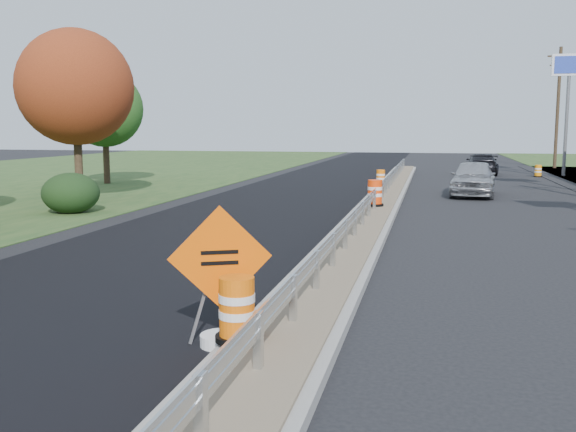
% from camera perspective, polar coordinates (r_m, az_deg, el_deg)
% --- Properties ---
extents(ground, '(140.00, 140.00, 0.00)m').
position_cam_1_polar(ground, '(15.67, 5.10, -3.73)').
color(ground, black).
rests_on(ground, ground).
extents(milled_overlay, '(7.20, 120.00, 0.01)m').
position_cam_1_polar(milled_overlay, '(26.21, -1.57, 0.96)').
color(milled_overlay, black).
rests_on(milled_overlay, ground).
extents(median, '(1.60, 55.00, 0.23)m').
position_cam_1_polar(median, '(23.51, 7.67, 0.36)').
color(median, gray).
rests_on(median, ground).
extents(guardrail, '(0.10, 46.15, 0.72)m').
position_cam_1_polar(guardrail, '(24.43, 7.91, 2.09)').
color(guardrail, silver).
rests_on(guardrail, median).
extents(pylon_sign_north, '(2.20, 0.30, 7.90)m').
position_cam_1_polar(pylon_sign_north, '(46.15, 23.71, 11.31)').
color(pylon_sign_north, slate).
rests_on(pylon_sign_north, ground).
extents(utility_pole_north, '(1.90, 0.26, 9.40)m').
position_cam_1_polar(utility_pole_north, '(55.09, 22.86, 9.06)').
color(utility_pole_north, '#473523').
rests_on(utility_pole_north, ground).
extents(hedge_north, '(2.09, 2.09, 1.52)m').
position_cam_1_polar(hedge_north, '(25.00, -18.75, 1.95)').
color(hedge_north, black).
rests_on(hedge_north, ground).
extents(tree_near_red, '(4.95, 4.95, 7.35)m').
position_cam_1_polar(tree_near_red, '(29.40, -18.39, 10.79)').
color(tree_near_red, '#473523').
rests_on(tree_near_red, ground).
extents(tree_near_back, '(4.29, 4.29, 6.37)m').
position_cam_1_polar(tree_near_back, '(37.80, -16.00, 9.14)').
color(tree_near_back, '#473523').
rests_on(tree_near_back, ground).
extents(caution_sign, '(1.37, 0.65, 2.05)m').
position_cam_1_polar(caution_sign, '(9.34, -5.97, -8.41)').
color(caution_sign, white).
rests_on(caution_sign, ground).
extents(barrel_median_near, '(0.61, 0.61, 0.89)m').
position_cam_1_polar(barrel_median_near, '(8.87, -4.56, -8.36)').
color(barrel_median_near, black).
rests_on(barrel_median_near, median).
extents(barrel_median_mid, '(0.67, 0.67, 0.98)m').
position_cam_1_polar(barrel_median_mid, '(24.29, 7.73, 1.99)').
color(barrel_median_mid, black).
rests_on(barrel_median_mid, median).
extents(barrel_median_far, '(0.54, 0.54, 0.80)m').
position_cam_1_polar(barrel_median_far, '(33.29, 8.23, 3.38)').
color(barrel_median_far, black).
rests_on(barrel_median_far, median).
extents(barrel_shoulder_far, '(0.53, 0.53, 0.78)m').
position_cam_1_polar(barrel_shoulder_far, '(44.81, 21.34, 3.73)').
color(barrel_shoulder_far, black).
rests_on(barrel_shoulder_far, ground).
extents(car_silver, '(2.43, 5.05, 1.66)m').
position_cam_1_polar(car_silver, '(31.24, 16.15, 3.27)').
color(car_silver, '#ACADB1').
rests_on(car_silver, ground).
extents(car_dark_far, '(2.14, 5.03, 1.45)m').
position_cam_1_polar(car_dark_far, '(45.88, 16.83, 4.45)').
color(car_dark_far, black).
rests_on(car_dark_far, ground).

